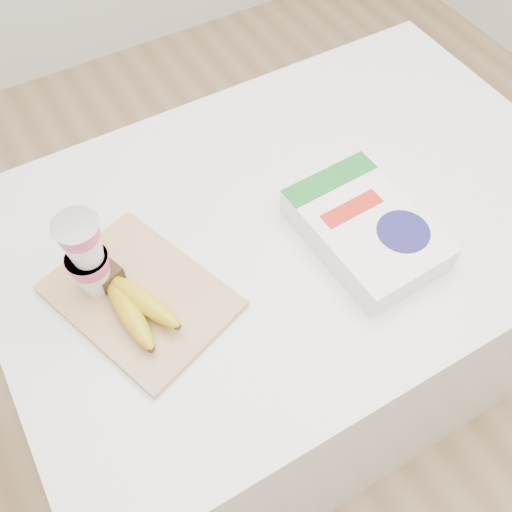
{
  "coord_description": "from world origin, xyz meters",
  "views": [
    {
      "loc": [
        -0.44,
        -0.6,
        1.85
      ],
      "look_at": [
        -0.14,
        -0.07,
        0.98
      ],
      "focal_mm": 40.0,
      "sensor_mm": 36.0,
      "label": 1
    }
  ],
  "objects_px": {
    "bananas": "(133,303)",
    "cereal_box": "(365,229)",
    "yogurt_stack": "(86,255)",
    "table": "(288,320)",
    "cutting_board": "(140,296)"
  },
  "relations": [
    {
      "from": "table",
      "to": "yogurt_stack",
      "type": "distance_m",
      "value": 0.72
    },
    {
      "from": "bananas",
      "to": "yogurt_stack",
      "type": "relative_size",
      "value": 1.13
    },
    {
      "from": "cutting_board",
      "to": "yogurt_stack",
      "type": "bearing_deg",
      "value": 117.57
    },
    {
      "from": "cutting_board",
      "to": "table",
      "type": "bearing_deg",
      "value": -15.12
    },
    {
      "from": "yogurt_stack",
      "to": "cereal_box",
      "type": "xyz_separation_m",
      "value": [
        0.49,
        -0.15,
        -0.08
      ]
    },
    {
      "from": "bananas",
      "to": "cereal_box",
      "type": "relative_size",
      "value": 0.69
    },
    {
      "from": "cutting_board",
      "to": "yogurt_stack",
      "type": "xyz_separation_m",
      "value": [
        -0.06,
        0.05,
        0.11
      ]
    },
    {
      "from": "yogurt_stack",
      "to": "table",
      "type": "bearing_deg",
      "value": -3.71
    },
    {
      "from": "bananas",
      "to": "table",
      "type": "bearing_deg",
      "value": 7.75
    },
    {
      "from": "bananas",
      "to": "yogurt_stack",
      "type": "xyz_separation_m",
      "value": [
        -0.04,
        0.08,
        0.08
      ]
    },
    {
      "from": "cutting_board",
      "to": "bananas",
      "type": "distance_m",
      "value": 0.04
    },
    {
      "from": "cutting_board",
      "to": "cereal_box",
      "type": "bearing_deg",
      "value": -31.57
    },
    {
      "from": "yogurt_stack",
      "to": "cereal_box",
      "type": "distance_m",
      "value": 0.52
    },
    {
      "from": "cereal_box",
      "to": "yogurt_stack",
      "type": "bearing_deg",
      "value": 160.77
    },
    {
      "from": "cutting_board",
      "to": "cereal_box",
      "type": "xyz_separation_m",
      "value": [
        0.44,
        -0.09,
        0.02
      ]
    }
  ]
}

